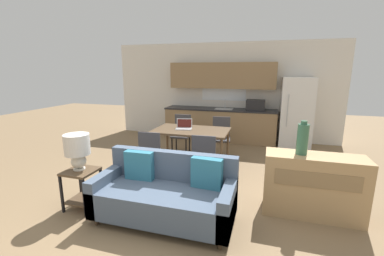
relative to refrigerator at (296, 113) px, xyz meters
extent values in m
plane|color=#7F6647|center=(-1.97, -4.24, -0.89)|extent=(20.00, 20.00, 0.00)
cube|color=silver|center=(-1.97, 0.39, 0.46)|extent=(6.40, 0.06, 2.70)
cube|color=white|center=(-1.94, 0.36, 0.73)|extent=(1.25, 0.01, 1.03)
cube|color=#8E704C|center=(-1.97, 0.05, -0.46)|extent=(3.05, 0.62, 0.86)
cube|color=#232326|center=(-1.97, 0.05, -0.01)|extent=(3.08, 0.65, 0.04)
cube|color=#B2B5B7|center=(-1.86, 0.00, 0.01)|extent=(0.48, 0.36, 0.01)
cylinder|color=#B7BABC|center=(-1.86, 0.17, 0.13)|extent=(0.02, 0.02, 0.24)
cube|color=#8E704C|center=(-1.97, 0.19, 0.91)|extent=(2.90, 0.34, 0.70)
cube|color=black|center=(-1.02, 0.00, 0.15)|extent=(0.48, 0.36, 0.28)
cube|color=white|center=(0.00, 0.00, 0.00)|extent=(0.77, 0.69, 1.78)
cylinder|color=silver|center=(-0.23, -0.36, 0.09)|extent=(0.02, 0.02, 0.80)
cube|color=brown|center=(-2.16, -2.11, -0.14)|extent=(1.50, 0.91, 0.04)
cylinder|color=brown|center=(-2.85, -2.50, -0.52)|extent=(0.05, 0.05, 0.73)
cylinder|color=brown|center=(-1.46, -2.50, -0.52)|extent=(0.05, 0.05, 0.73)
cylinder|color=brown|center=(-2.85, -1.71, -0.52)|extent=(0.05, 0.05, 0.73)
cylinder|color=brown|center=(-1.46, -1.71, -0.52)|extent=(0.05, 0.05, 0.73)
cylinder|color=#3D2D1E|center=(-2.71, -4.47, -0.84)|extent=(0.05, 0.05, 0.10)
cylinder|color=#3D2D1E|center=(-1.11, -4.47, -0.84)|extent=(0.05, 0.05, 0.10)
cylinder|color=#3D2D1E|center=(-2.71, -3.83, -0.84)|extent=(0.05, 0.05, 0.10)
cylinder|color=#3D2D1E|center=(-1.11, -3.83, -0.84)|extent=(0.05, 0.05, 0.10)
cube|color=#47566B|center=(-1.91, -4.15, -0.61)|extent=(1.81, 0.80, 0.36)
cube|color=#47566B|center=(-1.91, -3.82, -0.41)|extent=(1.81, 0.14, 0.76)
cube|color=#47566B|center=(-2.74, -4.15, -0.54)|extent=(0.14, 0.80, 0.50)
cube|color=#47566B|center=(-1.08, -4.15, -0.54)|extent=(0.14, 0.80, 0.50)
cube|color=teal|center=(-2.35, -3.95, -0.23)|extent=(0.40, 0.13, 0.40)
cube|color=teal|center=(-1.39, -3.95, -0.23)|extent=(0.41, 0.15, 0.40)
cube|color=brown|center=(-3.16, -4.17, -0.33)|extent=(0.41, 0.41, 0.03)
cube|color=brown|center=(-3.16, -4.17, -0.76)|extent=(0.37, 0.37, 0.02)
cube|color=black|center=(-3.35, -4.35, -0.62)|extent=(0.03, 0.03, 0.54)
cube|color=black|center=(-2.97, -4.35, -0.62)|extent=(0.03, 0.03, 0.54)
cube|color=black|center=(-3.35, -3.98, -0.62)|extent=(0.03, 0.03, 0.54)
cube|color=black|center=(-2.97, -3.98, -0.62)|extent=(0.03, 0.03, 0.54)
cylinder|color=silver|center=(-3.19, -4.14, -0.30)|extent=(0.16, 0.16, 0.02)
sphere|color=silver|center=(-3.19, -4.14, -0.19)|extent=(0.20, 0.20, 0.20)
cylinder|color=beige|center=(-3.19, -4.14, 0.05)|extent=(0.34, 0.34, 0.29)
cube|color=tan|center=(-0.05, -3.42, -0.46)|extent=(1.26, 0.44, 0.85)
cube|color=olive|center=(-0.05, -3.65, -0.29)|extent=(1.01, 0.01, 0.20)
cylinder|color=#336047|center=(-0.23, -3.41, 0.17)|extent=(0.14, 0.14, 0.41)
cylinder|color=#336047|center=(-0.23, -3.41, 0.39)|extent=(0.08, 0.08, 0.05)
cube|color=#38383D|center=(-1.68, -1.41, -0.47)|extent=(0.47, 0.47, 0.04)
cube|color=#38383D|center=(-1.70, -1.22, -0.22)|extent=(0.40, 0.08, 0.46)
cylinder|color=black|center=(-1.82, -1.60, -0.69)|extent=(0.03, 0.03, 0.40)
cylinder|color=black|center=(-1.48, -1.56, -0.69)|extent=(0.03, 0.03, 0.40)
cylinder|color=black|center=(-1.87, -1.27, -0.69)|extent=(0.03, 0.03, 0.40)
cylinder|color=black|center=(-1.53, -1.22, -0.69)|extent=(0.03, 0.03, 0.40)
cube|color=#38383D|center=(-2.64, -2.88, -0.47)|extent=(0.44, 0.44, 0.04)
cube|color=#38383D|center=(-2.63, -3.07, -0.22)|extent=(0.40, 0.05, 0.46)
cylinder|color=black|center=(-2.48, -2.70, -0.69)|extent=(0.03, 0.03, 0.40)
cylinder|color=black|center=(-2.82, -2.72, -0.69)|extent=(0.03, 0.03, 0.40)
cylinder|color=black|center=(-2.46, -3.04, -0.69)|extent=(0.03, 0.03, 0.40)
cylinder|color=black|center=(-2.80, -3.05, -0.69)|extent=(0.03, 0.03, 0.40)
cube|color=#38383D|center=(-1.68, -2.83, -0.47)|extent=(0.44, 0.44, 0.04)
cube|color=#38383D|center=(-1.67, -3.03, -0.22)|extent=(0.40, 0.05, 0.46)
cylinder|color=black|center=(-1.51, -2.66, -0.69)|extent=(0.03, 0.03, 0.40)
cylinder|color=black|center=(-1.85, -2.67, -0.69)|extent=(0.03, 0.03, 0.40)
cylinder|color=black|center=(-1.50, -3.00, -0.69)|extent=(0.03, 0.03, 0.40)
cylinder|color=black|center=(-1.84, -3.01, -0.69)|extent=(0.03, 0.03, 0.40)
cube|color=#38383D|center=(-2.64, -1.37, -0.47)|extent=(0.44, 0.44, 0.04)
cube|color=#38383D|center=(-2.65, -1.18, -0.22)|extent=(0.40, 0.05, 0.46)
cylinder|color=black|center=(-2.80, -1.55, -0.69)|extent=(0.03, 0.03, 0.40)
cylinder|color=black|center=(-2.46, -1.53, -0.69)|extent=(0.03, 0.03, 0.40)
cylinder|color=black|center=(-2.82, -1.21, -0.69)|extent=(0.03, 0.03, 0.40)
cylinder|color=black|center=(-2.48, -1.19, -0.69)|extent=(0.03, 0.03, 0.40)
cube|color=#B7BABC|center=(-2.32, -2.10, -0.11)|extent=(0.36, 0.28, 0.02)
cube|color=#B7BABC|center=(-2.34, -1.99, -0.02)|extent=(0.32, 0.11, 0.20)
cube|color=#4C1914|center=(-2.34, -2.00, -0.02)|extent=(0.29, 0.09, 0.17)
camera|label=1|loc=(-0.69, -6.95, 1.05)|focal=24.00mm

